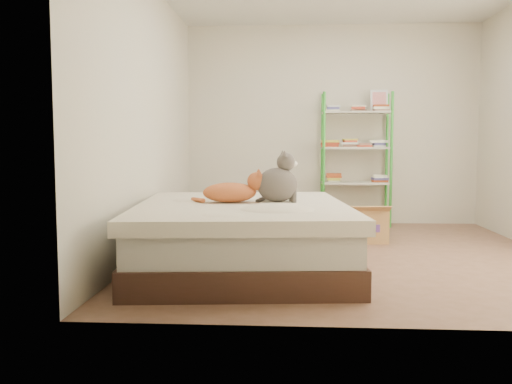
# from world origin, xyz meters

# --- Properties ---
(room) EXTENTS (3.81, 4.21, 2.61)m
(room) POSITION_xyz_m (0.00, 0.00, 1.30)
(room) COLOR #87614E
(room) RESTS_ON ground
(bed) EXTENTS (1.91, 2.30, 0.55)m
(bed) POSITION_xyz_m (-0.95, -0.64, 0.28)
(bed) COLOR #40261D
(bed) RESTS_ON ground
(orange_cat) EXTENTS (0.57, 0.36, 0.22)m
(orange_cat) POSITION_xyz_m (-1.06, -0.58, 0.66)
(orange_cat) COLOR #CE663F
(orange_cat) RESTS_ON bed
(grey_cat) EXTENTS (0.43, 0.38, 0.43)m
(grey_cat) POSITION_xyz_m (-0.65, -0.52, 0.76)
(grey_cat) COLOR #615952
(grey_cat) RESTS_ON bed
(shelf_unit) EXTENTS (0.88, 0.36, 1.74)m
(shelf_unit) POSITION_xyz_m (0.31, 1.88, 0.84)
(shelf_unit) COLOR green
(shelf_unit) RESTS_ON ground
(cardboard_box) EXTENTS (0.55, 0.53, 0.41)m
(cardboard_box) POSITION_xyz_m (0.22, 0.70, 0.18)
(cardboard_box) COLOR tan
(cardboard_box) RESTS_ON ground
(white_bin) EXTENTS (0.40, 0.37, 0.39)m
(white_bin) POSITION_xyz_m (-1.18, 1.59, 0.20)
(white_bin) COLOR silver
(white_bin) RESTS_ON ground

